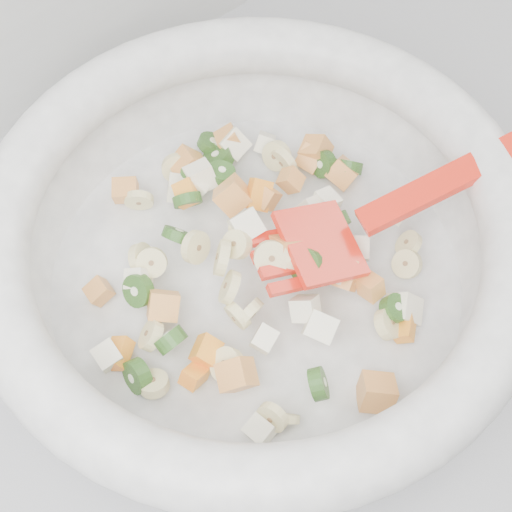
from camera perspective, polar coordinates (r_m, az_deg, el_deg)
counter at (r=1.06m, az=-4.70°, el=-17.73°), size 2.00×0.60×0.90m
mixing_bowl at (r=0.61m, az=0.04°, el=0.82°), size 0.49×0.43×0.14m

